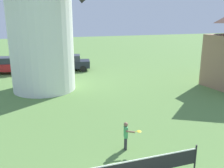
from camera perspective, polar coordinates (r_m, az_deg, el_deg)
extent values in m
cylinder|color=white|center=(18.76, -16.27, 14.92)|extent=(4.53, 4.53, 10.83)
cylinder|color=black|center=(9.53, 18.55, -16.05)|extent=(0.06, 0.06, 1.10)
cube|color=white|center=(8.23, 4.58, -17.17)|extent=(4.77, 0.02, 0.04)
cylinder|color=#333338|center=(10.69, 3.08, -13.21)|extent=(0.11, 0.11, 0.55)
cylinder|color=#333338|center=(10.57, 3.18, -13.58)|extent=(0.11, 0.11, 0.55)
cube|color=#4CB266|center=(10.39, 3.17, -10.90)|extent=(0.21, 0.29, 0.49)
sphere|color=#89664C|center=(10.25, 3.20, -9.25)|extent=(0.18, 0.18, 0.18)
cylinder|color=#89664C|center=(10.56, 3.04, -10.59)|extent=(0.08, 0.08, 0.36)
cylinder|color=#89664C|center=(10.25, 4.21, -10.87)|extent=(0.38, 0.16, 0.14)
cylinder|color=yellow|center=(10.27, 5.03, -10.83)|extent=(0.22, 0.08, 0.04)
ellipsoid|color=yellow|center=(10.31, 6.26, -10.77)|extent=(0.23, 0.28, 0.03)
cube|color=red|center=(25.85, -22.41, 3.72)|extent=(4.53, 2.52, 0.70)
cube|color=#2D333D|center=(25.75, -22.55, 5.09)|extent=(2.65, 1.94, 0.56)
cylinder|color=black|center=(26.38, -18.81, 3.50)|extent=(0.62, 0.30, 0.60)
cylinder|color=black|center=(24.75, -19.59, 2.69)|extent=(0.62, 0.30, 0.60)
cube|color=#1E232D|center=(25.54, -10.07, 4.52)|extent=(4.56, 2.42, 0.70)
cube|color=#2D333D|center=(25.43, -10.13, 5.92)|extent=(2.65, 1.89, 0.56)
cylinder|color=black|center=(26.43, -6.79, 4.25)|extent=(0.62, 0.28, 0.60)
cylinder|color=black|center=(24.77, -6.67, 3.49)|extent=(0.62, 0.28, 0.60)
cylinder|color=black|center=(26.52, -13.17, 3.99)|extent=(0.62, 0.28, 0.60)
cylinder|color=black|center=(24.86, -13.47, 3.22)|extent=(0.62, 0.28, 0.60)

